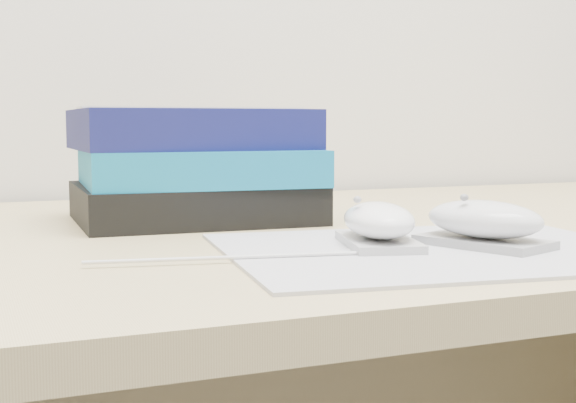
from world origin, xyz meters
name	(u,v)px	position (x,y,z in m)	size (l,w,h in m)	color
mousepad	(435,250)	(0.00, 1.36, 0.73)	(0.37, 0.29, 0.00)	gray
mouse_rear	(379,224)	(-0.04, 1.39, 0.75)	(0.09, 0.12, 0.05)	#A9A9AC
mouse_front	(484,223)	(0.05, 1.35, 0.75)	(0.10, 0.13, 0.05)	gray
usb_cable	(233,257)	(-0.18, 1.37, 0.73)	(0.00, 0.00, 0.24)	silver
book_stack	(194,166)	(-0.14, 1.66, 0.79)	(0.28, 0.23, 0.13)	black
pouch	(186,170)	(-0.15, 1.63, 0.79)	(0.14, 0.11, 0.13)	black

